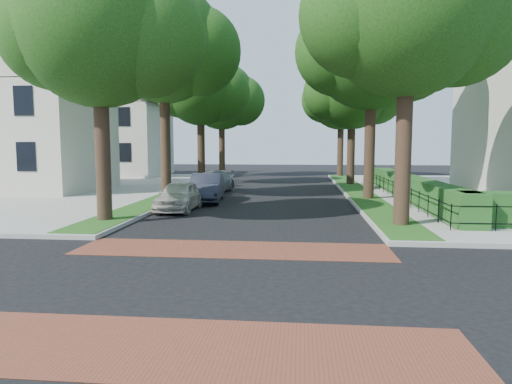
% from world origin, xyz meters
% --- Properties ---
extents(ground, '(120.00, 120.00, 0.00)m').
position_xyz_m(ground, '(0.00, 0.00, 0.00)').
color(ground, black).
rests_on(ground, ground).
extents(crosswalk_far, '(9.00, 2.20, 0.01)m').
position_xyz_m(crosswalk_far, '(0.00, 3.20, 0.01)').
color(crosswalk_far, brown).
rests_on(crosswalk_far, ground).
extents(crosswalk_near, '(9.00, 2.20, 0.01)m').
position_xyz_m(crosswalk_near, '(0.00, -3.20, 0.01)').
color(crosswalk_near, brown).
rests_on(crosswalk_near, ground).
extents(grass_strip_ne, '(1.60, 29.80, 0.02)m').
position_xyz_m(grass_strip_ne, '(5.40, 19.10, 0.16)').
color(grass_strip_ne, '#1C4814').
rests_on(grass_strip_ne, sidewalk_ne).
extents(grass_strip_nw, '(1.60, 29.80, 0.02)m').
position_xyz_m(grass_strip_nw, '(-5.40, 19.10, 0.16)').
color(grass_strip_nw, '#1C4814').
rests_on(grass_strip_nw, sidewalk_nw).
extents(tree_right_near, '(7.75, 6.67, 10.66)m').
position_xyz_m(tree_right_near, '(5.60, 7.24, 7.63)').
color(tree_right_near, black).
rests_on(tree_right_near, sidewalk_ne).
extents(tree_right_mid, '(8.25, 7.09, 11.22)m').
position_xyz_m(tree_right_mid, '(5.61, 15.25, 7.99)').
color(tree_right_mid, black).
rests_on(tree_right_mid, sidewalk_ne).
extents(tree_right_far, '(7.25, 6.23, 9.74)m').
position_xyz_m(tree_right_far, '(5.60, 24.22, 6.91)').
color(tree_right_far, black).
rests_on(tree_right_far, sidewalk_ne).
extents(tree_right_back, '(7.50, 6.45, 10.20)m').
position_xyz_m(tree_right_back, '(5.60, 33.23, 7.27)').
color(tree_right_back, black).
rests_on(tree_right_back, sidewalk_ne).
extents(tree_left_near, '(7.50, 6.45, 10.20)m').
position_xyz_m(tree_left_near, '(-5.40, 7.23, 7.27)').
color(tree_left_near, black).
rests_on(tree_left_near, sidewalk_nw).
extents(tree_left_mid, '(8.00, 6.88, 11.48)m').
position_xyz_m(tree_left_mid, '(-5.39, 15.24, 8.34)').
color(tree_left_mid, black).
rests_on(tree_left_mid, sidewalk_nw).
extents(tree_left_far, '(7.00, 6.02, 9.86)m').
position_xyz_m(tree_left_far, '(-5.40, 24.22, 7.12)').
color(tree_left_far, black).
rests_on(tree_left_far, sidewalk_nw).
extents(tree_left_back, '(7.75, 6.66, 10.44)m').
position_xyz_m(tree_left_back, '(-5.40, 33.24, 7.41)').
color(tree_left_back, black).
rests_on(tree_left_back, sidewalk_nw).
extents(hedge_main_road, '(1.00, 18.00, 1.20)m').
position_xyz_m(hedge_main_road, '(7.70, 15.00, 0.75)').
color(hedge_main_road, '#1D4919').
rests_on(hedge_main_road, sidewalk_ne).
extents(fence_main_road, '(0.06, 18.00, 0.90)m').
position_xyz_m(fence_main_road, '(6.90, 15.00, 0.60)').
color(fence_main_road, black).
rests_on(fence_main_road, sidewalk_ne).
extents(house_left_near, '(10.00, 9.00, 10.14)m').
position_xyz_m(house_left_near, '(-15.49, 17.99, 5.04)').
color(house_left_near, beige).
rests_on(house_left_near, sidewalk_nw).
extents(house_left_far, '(10.00, 9.00, 10.14)m').
position_xyz_m(house_left_far, '(-15.49, 31.99, 5.04)').
color(house_left_far, beige).
rests_on(house_left_far, sidewalk_nw).
extents(parked_car_front, '(1.59, 3.96, 1.35)m').
position_xyz_m(parked_car_front, '(-3.60, 10.68, 0.67)').
color(parked_car_front, '#B8B4A5').
rests_on(parked_car_front, ground).
extents(parked_car_middle, '(1.98, 4.62, 1.48)m').
position_xyz_m(parked_car_middle, '(-3.02, 13.95, 0.74)').
color(parked_car_middle, '#212431').
rests_on(parked_car_middle, ground).
extents(parked_car_rear, '(2.64, 4.86, 1.34)m').
position_xyz_m(parked_car_rear, '(-3.60, 18.40, 0.67)').
color(parked_car_rear, gray).
rests_on(parked_car_rear, ground).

